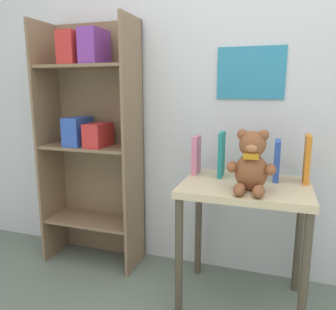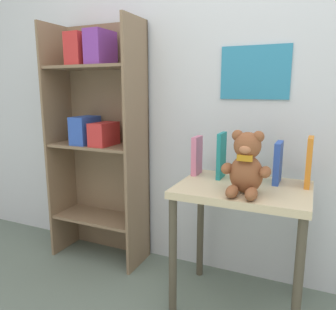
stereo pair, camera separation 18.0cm
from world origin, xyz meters
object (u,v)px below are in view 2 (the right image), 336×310
book_standing_pink (197,156)px  book_standing_green (249,161)px  teddy_bear (246,166)px  book_standing_orange (309,162)px  book_standing_blue (278,163)px  bookshelf_side (99,129)px  display_table (242,207)px  book_standing_teal (221,155)px

book_standing_pink → book_standing_green: (0.29, 0.01, -0.01)m
teddy_bear → book_standing_orange: (0.26, 0.24, -0.01)m
book_standing_green → book_standing_blue: 0.14m
bookshelf_side → book_standing_blue: 1.14m
display_table → book_standing_blue: size_ratio=3.18×
teddy_bear → bookshelf_side: bearing=162.8°
teddy_bear → book_standing_blue: (0.11, 0.24, -0.03)m
bookshelf_side → teddy_bear: size_ratio=5.34×
bookshelf_side → book_standing_blue: (1.13, -0.07, -0.11)m
bookshelf_side → book_standing_pink: 0.72m
book_standing_teal → book_standing_green: (0.14, 0.02, -0.02)m
book_standing_pink → book_standing_blue: bearing=1.2°
bookshelf_side → display_table: bearing=-11.3°
bookshelf_side → display_table: 1.06m
book_standing_pink → book_standing_teal: book_standing_teal is taller
book_standing_teal → book_standing_orange: same height
book_standing_teal → book_standing_orange: (0.43, 0.02, -0.00)m
bookshelf_side → teddy_bear: bookshelf_side is taller
teddy_bear → book_standing_orange: bearing=43.4°
display_table → book_standing_orange: bearing=23.6°
bookshelf_side → book_standing_orange: (1.28, -0.07, -0.09)m
book_standing_green → book_standing_teal: bearing=-168.6°
book_standing_orange → book_standing_green: bearing=179.8°
display_table → teddy_bear: teddy_bear is taller
book_standing_green → book_standing_orange: size_ratio=0.83×
bookshelf_side → teddy_bear: (1.02, -0.32, -0.08)m
book_standing_pink → book_standing_orange: book_standing_orange is taller
book_standing_pink → book_standing_teal: 0.14m
book_standing_blue → book_standing_pink: bearing=-178.7°
book_standing_teal → book_standing_blue: (0.29, 0.02, -0.02)m
book_standing_blue → book_standing_orange: size_ratio=0.86×
display_table → book_standing_pink: (-0.29, 0.12, 0.21)m
display_table → book_standing_blue: 0.29m
bookshelf_side → book_standing_teal: size_ratio=6.34×
book_standing_blue → teddy_bear: bearing=-114.2°
teddy_bear → book_standing_green: bearing=97.0°
bookshelf_side → book_standing_teal: (0.85, -0.09, -0.09)m
teddy_bear → display_table: bearing=104.4°
teddy_bear → book_standing_orange: teddy_bear is taller
display_table → book_standing_teal: (-0.14, 0.11, 0.23)m
book_standing_teal → display_table: bearing=-37.0°
display_table → book_standing_green: book_standing_green is taller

